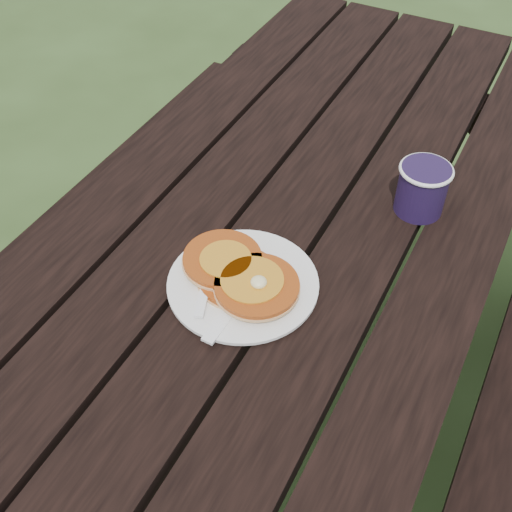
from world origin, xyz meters
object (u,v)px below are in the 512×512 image
at_px(plate, 243,284).
at_px(coffee_cup, 423,186).
at_px(pancake_stack, 240,275).
at_px(picnic_table, 277,346).

distance_m(plate, coffee_cup, 0.37).
relative_size(pancake_stack, coffee_cup, 2.19).
xyz_separation_m(pancake_stack, coffee_cup, (0.20, 0.31, 0.03)).
distance_m(plate, pancake_stack, 0.02).
height_order(picnic_table, coffee_cup, coffee_cup).
relative_size(picnic_table, pancake_stack, 8.57).
bearing_deg(picnic_table, pancake_stack, -87.01).
bearing_deg(coffee_cup, plate, -121.58).
distance_m(picnic_table, plate, 0.42).
relative_size(plate, coffee_cup, 2.50).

